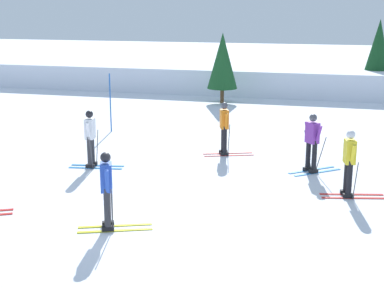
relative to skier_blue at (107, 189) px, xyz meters
The scene contains 10 objects.
ground_plane 1.47m from the skier_blue, 59.79° to the left, with size 120.00×120.00×0.00m, color silver.
far_snow_ridge 21.66m from the skier_blue, 88.47° to the left, with size 80.00×6.84×1.35m, color silver.
skier_blue is the anchor object (origin of this frame).
skier_white 4.91m from the skier_blue, 119.02° to the left, with size 1.64×0.99×1.71m.
skier_purple 6.73m from the skier_blue, 54.09° to the left, with size 1.45×1.33×1.71m.
skier_yellow 6.09m from the skier_blue, 35.38° to the left, with size 1.64×0.98×1.71m.
skier_orange 6.80m from the skier_blue, 80.44° to the left, with size 1.63×0.95×1.71m.
trail_marker_pole 9.69m from the skier_blue, 112.65° to the left, with size 0.05×0.05×2.21m, color #1E56AD.
conifer_far_right 21.84m from the skier_blue, 72.95° to the left, with size 1.67×1.67×4.01m.
conifer_far_centre 16.45m from the skier_blue, 93.52° to the left, with size 1.47×1.47×3.42m.
Camera 1 is at (4.09, -11.43, 4.68)m, focal length 52.53 mm.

